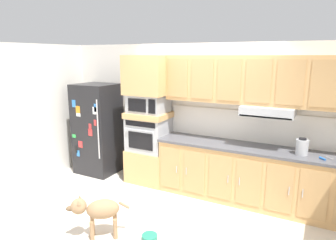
{
  "coord_description": "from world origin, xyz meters",
  "views": [
    {
      "loc": [
        1.82,
        -3.77,
        2.3
      ],
      "look_at": [
        -0.4,
        0.47,
        1.26
      ],
      "focal_mm": 32.12,
      "sensor_mm": 36.0,
      "label": 1
    }
  ],
  "objects": [
    {
      "name": "back_kitchen_wall",
      "position": [
        0.0,
        1.11,
        1.25
      ],
      "size": [
        6.2,
        0.12,
        2.5
      ],
      "primitive_type": "cube",
      "color": "silver",
      "rests_on": "ground"
    },
    {
      "name": "refrigerator",
      "position": [
        -2.07,
        0.68,
        0.88
      ],
      "size": [
        0.76,
        0.73,
        1.76
      ],
      "color": "black",
      "rests_on": "ground"
    },
    {
      "name": "dog",
      "position": [
        -0.58,
        -1.11,
        0.39
      ],
      "size": [
        0.65,
        0.54,
        0.58
      ],
      "rotation": [
        0.0,
        0.0,
        -2.46
      ],
      "color": "#997551",
      "rests_on": "ground"
    },
    {
      "name": "electric_kettle",
      "position": [
        1.62,
        0.7,
        1.03
      ],
      "size": [
        0.17,
        0.17,
        0.24
      ],
      "color": "#A8AAAF",
      "rests_on": "countertop_slab"
    },
    {
      "name": "ground_plane",
      "position": [
        0.0,
        0.0,
        0.0
      ],
      "size": [
        9.6,
        9.6,
        0.0
      ],
      "primitive_type": "plane",
      "color": "beige"
    },
    {
      "name": "lower_cabinet_run",
      "position": [
        0.96,
        0.75,
        0.44
      ],
      "size": [
        3.04,
        0.63,
        0.88
      ],
      "color": "tan",
      "rests_on": "ground"
    },
    {
      "name": "backsplash_panel",
      "position": [
        0.96,
        1.04,
        1.17
      ],
      "size": [
        3.08,
        0.02,
        0.5
      ],
      "primitive_type": "cube",
      "color": "white",
      "rests_on": "countertop_slab"
    },
    {
      "name": "built_in_oven",
      "position": [
        -0.93,
        0.75,
        0.9
      ],
      "size": [
        0.7,
        0.62,
        0.6
      ],
      "color": "#A8AAAF",
      "rests_on": "oven_base_cabinet"
    },
    {
      "name": "microwave",
      "position": [
        -0.93,
        0.75,
        1.46
      ],
      "size": [
        0.64,
        0.54,
        0.32
      ],
      "color": "#A8AAAF",
      "rests_on": "appliance_mid_shelf"
    },
    {
      "name": "appliance_upper_cabinet",
      "position": [
        -0.93,
        0.75,
        1.96
      ],
      "size": [
        0.74,
        0.62,
        0.68
      ],
      "primitive_type": "cube",
      "color": "tan",
      "rests_on": "microwave"
    },
    {
      "name": "dog_food_bowl",
      "position": [
        0.03,
        -0.85,
        0.03
      ],
      "size": [
        0.2,
        0.2,
        0.06
      ],
      "color": "#267F66",
      "rests_on": "ground"
    },
    {
      "name": "side_panel_left",
      "position": [
        -2.8,
        0.0,
        1.25
      ],
      "size": [
        0.12,
        7.1,
        2.5
      ],
      "primitive_type": "cube",
      "color": "silver",
      "rests_on": "ground"
    },
    {
      "name": "countertop_slab",
      "position": [
        0.96,
        0.75,
        0.9
      ],
      "size": [
        3.08,
        0.64,
        0.04
      ],
      "primitive_type": "cube",
      "color": "#4C4C51",
      "rests_on": "lower_cabinet_run"
    },
    {
      "name": "upper_cabinet_with_hood",
      "position": [
        0.96,
        0.87,
        1.9
      ],
      "size": [
        3.04,
        0.48,
        0.88
      ],
      "color": "tan",
      "rests_on": "backsplash_panel"
    },
    {
      "name": "oven_base_cabinet",
      "position": [
        -0.93,
        0.75,
        0.3
      ],
      "size": [
        0.74,
        0.62,
        0.6
      ],
      "primitive_type": "cube",
      "color": "tan",
      "rests_on": "ground"
    },
    {
      "name": "screwdriver",
      "position": [
        1.89,
        0.62,
        0.93
      ],
      "size": [
        0.17,
        0.17,
        0.03
      ],
      "color": "blue",
      "rests_on": "countertop_slab"
    },
    {
      "name": "appliance_mid_shelf",
      "position": [
        -0.93,
        0.75,
        1.25
      ],
      "size": [
        0.74,
        0.62,
        0.1
      ],
      "primitive_type": "cube",
      "color": "tan",
      "rests_on": "built_in_oven"
    }
  ]
}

